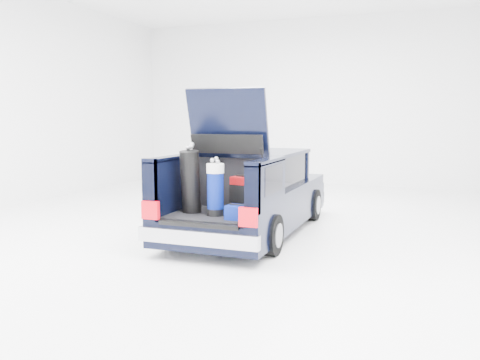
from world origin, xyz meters
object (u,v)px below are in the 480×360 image
at_px(blue_duffel, 241,213).
at_px(car, 252,194).
at_px(black_golf_bag, 190,181).
at_px(blue_golf_bag, 215,189).
at_px(red_suitcase, 243,194).

bearing_deg(blue_duffel, car, 108.30).
distance_m(car, black_golf_bag, 1.75).
bearing_deg(blue_duffel, blue_golf_bag, 163.95).
height_order(car, blue_golf_bag, car).
relative_size(red_suitcase, blue_golf_bag, 0.65).
relative_size(car, red_suitcase, 8.25).
xyz_separation_m(red_suitcase, blue_duffel, (0.19, -0.58, -0.17)).
height_order(red_suitcase, black_golf_bag, black_golf_bag).
xyz_separation_m(black_golf_bag, blue_duffel, (0.90, -0.23, -0.37)).
bearing_deg(red_suitcase, blue_duffel, -59.67).
distance_m(black_golf_bag, blue_golf_bag, 0.45).
distance_m(car, blue_golf_bag, 1.75).
xyz_separation_m(red_suitcase, blue_golf_bag, (-0.27, -0.41, 0.12)).
height_order(black_golf_bag, blue_duffel, black_golf_bag).
bearing_deg(car, red_suitcase, -76.78).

